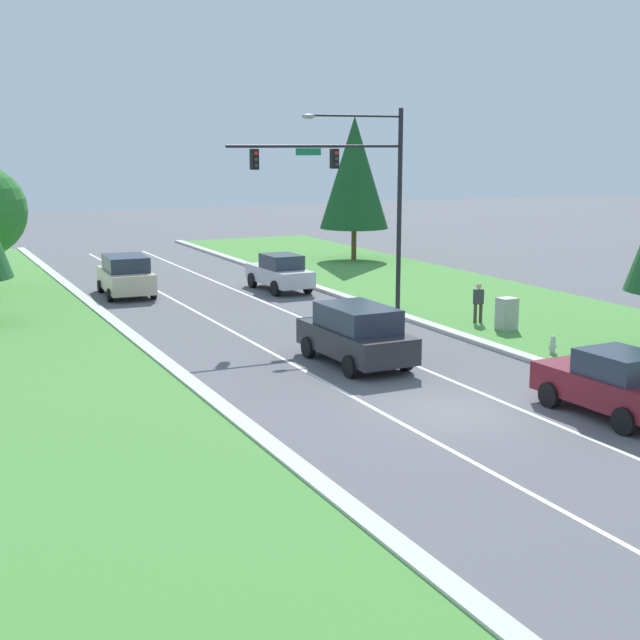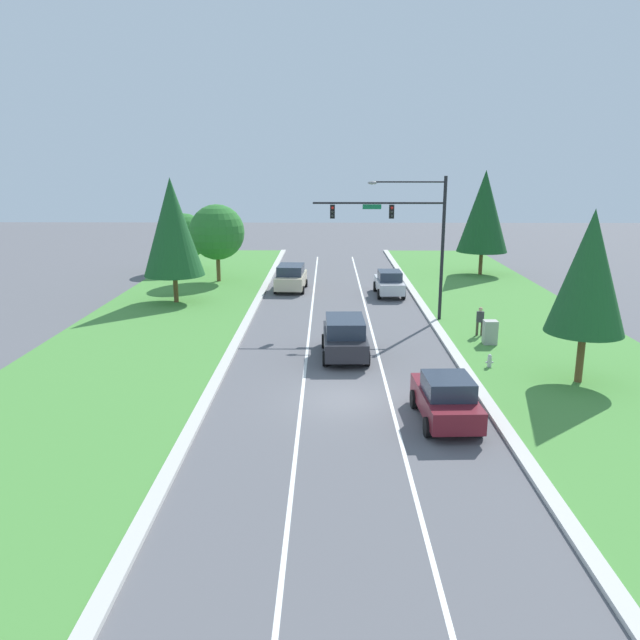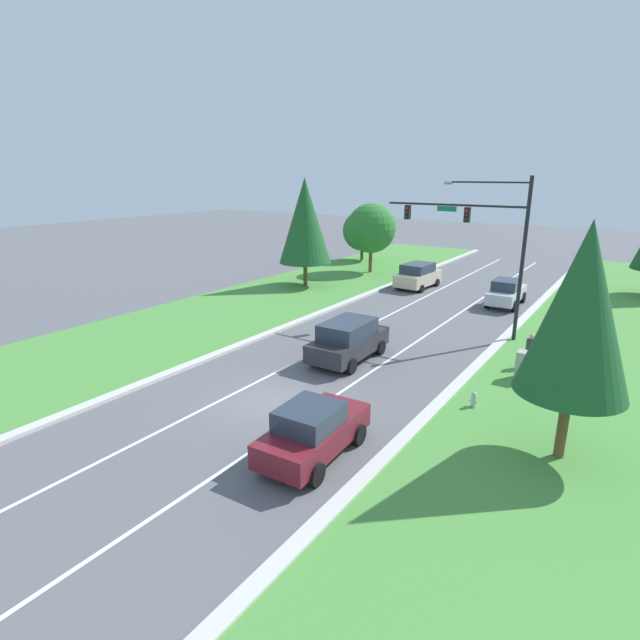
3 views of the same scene
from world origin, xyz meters
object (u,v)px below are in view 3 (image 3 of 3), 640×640
Objects in this scene: charcoal_suv at (348,340)px; conifer_mid_left_tree at (305,221)px; utility_cabinet at (525,366)px; pedestrian at (530,349)px; conifer_near_right_tree at (580,310)px; oak_far_left_tree at (362,231)px; silver_sedan at (506,292)px; fire_hydrant at (474,400)px; champagne_suv at (418,275)px; burgundy_sedan at (313,431)px; traffic_signal_mast at (484,232)px; oak_near_left_tree at (371,228)px.

conifer_mid_left_tree reaches higher than charcoal_suv.
utility_cabinet is 1.71m from pedestrian.
oak_far_left_tree is (-23.67, 29.25, -1.80)m from conifer_near_right_tree.
utility_cabinet is 7.65m from conifer_near_right_tree.
silver_sedan is 6.71× the size of fire_hydrant.
utility_cabinet is 0.16× the size of conifer_mid_left_tree.
burgundy_sedan is (7.17, -24.93, -0.09)m from champagne_suv.
traffic_signal_mast is 15.92m from conifer_mid_left_tree.
conifer_near_right_tree is 1.47× the size of oak_far_left_tree.
traffic_signal_mast reaches higher than burgundy_sedan.
charcoal_suv is at bearing -74.85° from champagne_suv.
oak_far_left_tree reaches higher than champagne_suv.
silver_sedan is at bearing 108.98° from conifer_near_right_tree.
traffic_signal_mast reaches higher than champagne_suv.
silver_sedan is 2.78× the size of pedestrian.
charcoal_suv is 0.65× the size of conifer_near_right_tree.
pedestrian is 24.09m from oak_near_left_tree.
oak_far_left_tree is at bearing 99.60° from conifer_mid_left_tree.
pedestrian is 5.68m from fire_hydrant.
oak_near_left_tree reaches higher than utility_cabinet.
champagne_suv is at bearing 123.67° from conifer_near_right_tree.
oak_far_left_tree is (-9.91, 8.59, 2.12)m from champagne_suv.
fire_hydrant is at bearing -16.32° from charcoal_suv.
champagne_suv reaches higher than silver_sedan.
traffic_signal_mast is at bearing 107.13° from fire_hydrant.
traffic_signal_mast is at bearing -48.26° from champagne_suv.
oak_far_left_tree is (-17.08, 33.53, 2.21)m from burgundy_sedan.
utility_cabinet is at bearing 98.06° from pedestrian.
silver_sedan is 0.91× the size of oak_far_left_tree.
charcoal_suv is (-3.64, -15.04, 0.10)m from silver_sedan.
burgundy_sedan is 2.64× the size of pedestrian.
fire_hydrant is at bearing 149.51° from conifer_near_right_tree.
pedestrian is 0.20× the size of conifer_mid_left_tree.
conifer_mid_left_tree reaches higher than pedestrian.
silver_sedan is 17.15m from fire_hydrant.
conifer_mid_left_tree is (-18.90, 8.47, 4.28)m from pedestrian.
burgundy_sedan is (-0.34, -15.58, -4.82)m from traffic_signal_mast.
champagne_suv is 0.90× the size of oak_far_left_tree.
oak_near_left_tree is (-17.46, 18.14, 3.38)m from utility_cabinet.
utility_cabinet is 1.92× the size of fire_hydrant.
charcoal_suv is 22.65m from oak_near_left_tree.
burgundy_sedan is 37.69m from oak_far_left_tree.
silver_sedan is 3.50× the size of utility_cabinet.
conifer_mid_left_tree is at bearing 143.18° from conifer_near_right_tree.
traffic_signal_mast is at bearing 125.46° from utility_cabinet.
champagne_suv is 25.94m from burgundy_sedan.
silver_sedan is 15.47m from charcoal_suv.
utility_cabinet is at bearing -49.45° from champagne_suv.
fire_hydrant is (2.87, -9.32, -5.39)m from traffic_signal_mast.
charcoal_suv is at bearing -164.86° from utility_cabinet.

